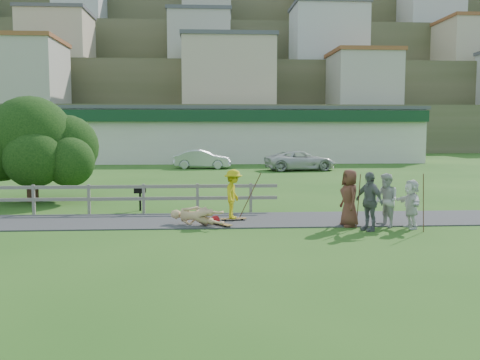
% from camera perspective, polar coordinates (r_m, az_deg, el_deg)
% --- Properties ---
extents(ground, '(260.00, 260.00, 0.00)m').
position_cam_1_polar(ground, '(16.87, -4.70, -5.27)').
color(ground, '#275618').
rests_on(ground, ground).
extents(path, '(34.00, 3.00, 0.04)m').
position_cam_1_polar(path, '(18.35, -4.62, -4.33)').
color(path, '#363638').
rests_on(path, ground).
extents(fence, '(15.05, 0.10, 1.10)m').
position_cam_1_polar(fence, '(20.62, -17.50, -1.50)').
color(fence, slate).
rests_on(fence, ground).
extents(strip_mall, '(32.50, 10.75, 5.10)m').
position_cam_1_polar(strip_mall, '(51.65, 0.38, 4.93)').
color(strip_mall, beige).
rests_on(strip_mall, ground).
extents(hillside, '(220.00, 67.00, 47.50)m').
position_cam_1_polar(hillside, '(108.46, -3.95, 11.53)').
color(hillside, '#454D2D').
rests_on(hillside, ground).
extents(skater_rider, '(0.85, 1.20, 1.68)m').
position_cam_1_polar(skater_rider, '(18.11, -0.72, -1.82)').
color(skater_rider, gold).
rests_on(skater_rider, ground).
extents(skater_fallen, '(1.27, 1.82, 0.67)m').
position_cam_1_polar(skater_fallen, '(17.32, -4.61, -3.87)').
color(skater_fallen, tan).
rests_on(skater_fallen, ground).
extents(spectator_a, '(0.86, 0.99, 1.73)m').
position_cam_1_polar(spectator_a, '(17.67, 15.33, -2.12)').
color(spectator_a, beige).
rests_on(spectator_a, ground).
extents(spectator_b, '(0.90, 1.16, 1.83)m').
position_cam_1_polar(spectator_b, '(16.96, 13.61, -2.22)').
color(spectator_b, slate).
rests_on(spectator_b, ground).
extents(spectator_c, '(0.70, 0.97, 1.85)m').
position_cam_1_polar(spectator_c, '(17.53, 11.59, -1.90)').
color(spectator_c, brown).
rests_on(spectator_c, ground).
extents(spectator_d, '(0.54, 1.46, 1.55)m').
position_cam_1_polar(spectator_d, '(17.74, 17.78, -2.45)').
color(spectator_d, silver).
rests_on(spectator_d, ground).
extents(car_silver, '(4.56, 2.05, 1.45)m').
position_cam_1_polar(car_silver, '(41.86, -4.02, 2.22)').
color(car_silver, '#B6B9BE').
rests_on(car_silver, ground).
extents(car_white, '(5.54, 3.13, 1.46)m').
position_cam_1_polar(car_white, '(40.12, 6.46, 2.06)').
color(car_white, silver).
rests_on(car_white, ground).
extents(tree, '(5.81, 5.81, 3.44)m').
position_cam_1_polar(tree, '(24.66, -21.35, 1.83)').
color(tree, black).
rests_on(tree, ground).
extents(bbq, '(0.44, 0.34, 0.90)m').
position_cam_1_polar(bbq, '(20.86, -10.61, -2.01)').
color(bbq, black).
rests_on(bbq, ground).
extents(longboard_rider, '(0.89, 0.31, 0.10)m').
position_cam_1_polar(longboard_rider, '(18.23, -0.72, -4.29)').
color(longboard_rider, olive).
rests_on(longboard_rider, ground).
extents(longboard_fallen, '(0.69, 0.83, 0.10)m').
position_cam_1_polar(longboard_fallen, '(17.27, -1.95, -4.84)').
color(longboard_fallen, olive).
rests_on(longboard_fallen, ground).
extents(helmet, '(0.30, 0.30, 0.30)m').
position_cam_1_polar(helmet, '(17.69, -2.64, -4.26)').
color(helmet, '#B01216').
rests_on(helmet, ground).
extents(pole_rider, '(0.03, 0.03, 1.80)m').
position_cam_1_polar(pole_rider, '(18.54, 1.07, -1.46)').
color(pole_rider, '#522F20').
rests_on(pole_rider, ground).
extents(pole_spec_left, '(0.03, 0.03, 1.73)m').
position_cam_1_polar(pole_spec_left, '(17.26, 12.52, -2.24)').
color(pole_spec_left, '#522F20').
rests_on(pole_spec_left, ground).
extents(pole_spec_right, '(0.03, 0.03, 1.80)m').
position_cam_1_polar(pole_spec_right, '(17.18, 18.97, -2.33)').
color(pole_spec_right, '#522F20').
rests_on(pole_spec_right, ground).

